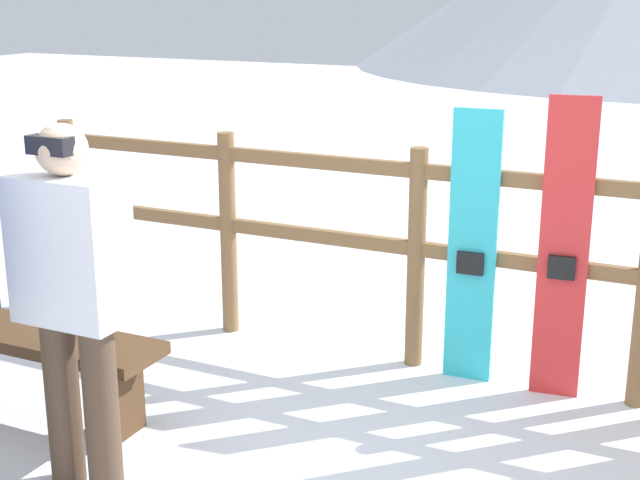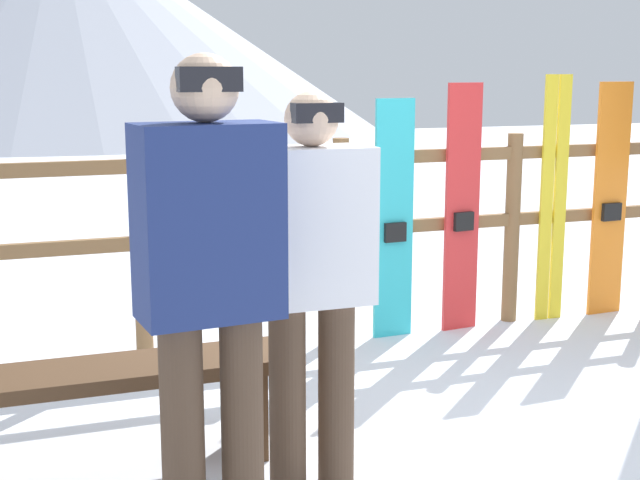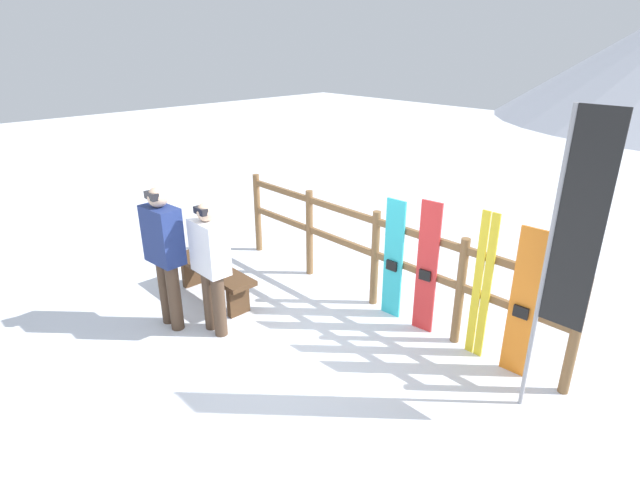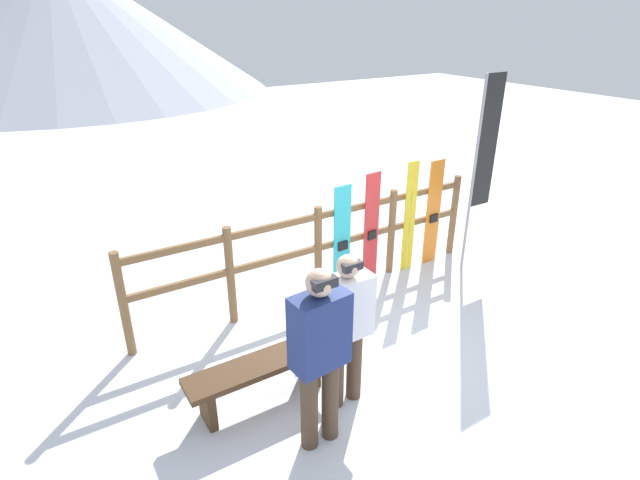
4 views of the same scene
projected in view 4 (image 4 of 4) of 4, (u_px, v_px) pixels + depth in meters
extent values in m
plane|color=white|center=(395.00, 358.00, 5.50)|extent=(40.00, 40.00, 0.00)
cone|color=silver|center=(62.00, 22.00, 22.46)|extent=(18.00, 18.00, 6.00)
cylinder|color=brown|center=(123.00, 305.00, 5.31)|extent=(0.10, 0.10, 1.26)
cylinder|color=brown|center=(230.00, 276.00, 5.89)|extent=(0.10, 0.10, 1.26)
cylinder|color=brown|center=(318.00, 252.00, 6.47)|extent=(0.10, 0.10, 1.26)
cylinder|color=brown|center=(391.00, 232.00, 7.06)|extent=(0.10, 0.10, 1.26)
cylinder|color=brown|center=(453.00, 215.00, 7.64)|extent=(0.10, 0.10, 1.26)
cube|color=brown|center=(318.00, 248.00, 6.45)|extent=(4.88, 0.05, 0.08)
cube|color=brown|center=(318.00, 216.00, 6.26)|extent=(4.88, 0.05, 0.08)
cube|color=#4C331E|center=(260.00, 365.00, 4.73)|extent=(1.46, 0.36, 0.06)
cube|color=#4C331E|center=(207.00, 405.00, 4.56)|extent=(0.08, 0.29, 0.40)
cube|color=#4C331E|center=(310.00, 365.00, 5.08)|extent=(0.08, 0.29, 0.40)
cylinder|color=#4C3828|center=(336.00, 372.00, 4.70)|extent=(0.15, 0.15, 0.77)
cylinder|color=#4C3828|center=(354.00, 364.00, 4.80)|extent=(0.15, 0.15, 0.77)
cube|color=white|center=(347.00, 307.00, 4.46)|extent=(0.46, 0.25, 0.61)
sphere|color=#D8B293|center=(348.00, 266.00, 4.29)|extent=(0.21, 0.21, 0.21)
cube|color=black|center=(352.00, 266.00, 4.23)|extent=(0.19, 0.07, 0.07)
cylinder|color=#4C3828|center=(309.00, 408.00, 4.23)|extent=(0.15, 0.15, 0.83)
cylinder|color=#4C3828|center=(330.00, 399.00, 4.33)|extent=(0.15, 0.15, 0.83)
cube|color=navy|center=(320.00, 331.00, 3.97)|extent=(0.49, 0.30, 0.66)
sphere|color=#D8B293|center=(320.00, 283.00, 3.78)|extent=(0.23, 0.23, 0.23)
cube|color=black|center=(325.00, 283.00, 3.72)|extent=(0.20, 0.08, 0.08)
cube|color=#2DBFCC|center=(342.00, 240.00, 6.54)|extent=(0.26, 0.04, 1.49)
cube|color=black|center=(343.00, 246.00, 6.55)|extent=(0.14, 0.04, 0.12)
cube|color=red|center=(371.00, 229.00, 6.75)|extent=(0.25, 0.05, 1.59)
cube|color=black|center=(372.00, 235.00, 6.76)|extent=(0.14, 0.05, 0.12)
cube|color=yellow|center=(407.00, 218.00, 7.04)|extent=(0.09, 0.02, 1.64)
cube|color=yellow|center=(412.00, 217.00, 7.09)|extent=(0.09, 0.02, 1.64)
cube|color=orange|center=(433.00, 213.00, 7.29)|extent=(0.27, 0.04, 1.59)
cube|color=black|center=(434.00, 218.00, 7.30)|extent=(0.15, 0.04, 0.12)
cylinder|color=#99999E|center=(473.00, 178.00, 6.87)|extent=(0.04, 0.04, 2.76)
cube|color=black|center=(488.00, 142.00, 6.77)|extent=(0.36, 0.01, 1.81)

